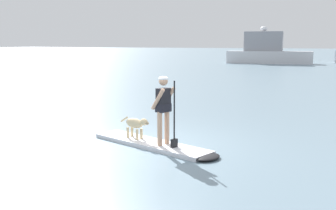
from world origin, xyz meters
name	(u,v)px	position (x,y,z in m)	size (l,w,h in m)	color
ground_plane	(151,146)	(0.00, 0.00, 0.00)	(400.00, 400.00, 0.00)	slate
paddleboard	(157,145)	(0.22, -0.06, 0.05)	(3.80, 1.75, 0.10)	silver
person_paddler	(164,105)	(0.43, -0.13, 1.08)	(0.67, 0.57, 1.68)	tan
dog	(136,124)	(-0.52, 0.15, 0.48)	(1.03, 0.39, 0.57)	#CCB78C
moored_boat_port	(267,52)	(-6.15, 42.76, 1.50)	(10.76, 3.89, 4.68)	silver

